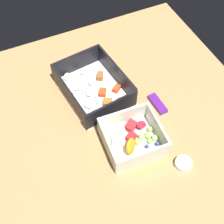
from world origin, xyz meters
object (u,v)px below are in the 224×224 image
(candy_bar, at_px, (157,103))
(paper_cup_liner, at_px, (183,164))
(pasta_container, at_px, (94,89))
(fruit_bowl, at_px, (132,138))

(candy_bar, relative_size, paper_cup_liner, 1.67)
(pasta_container, distance_m, fruit_bowl, 0.19)
(candy_bar, distance_m, paper_cup_liner, 0.19)
(fruit_bowl, height_order, candy_bar, fruit_bowl)
(fruit_bowl, distance_m, candy_bar, 0.14)
(pasta_container, distance_m, paper_cup_liner, 0.32)
(fruit_bowl, distance_m, paper_cup_liner, 0.14)
(fruit_bowl, relative_size, paper_cup_liner, 3.61)
(paper_cup_liner, bearing_deg, fruit_bowl, -142.48)
(pasta_container, bearing_deg, paper_cup_liner, 13.34)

